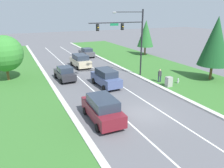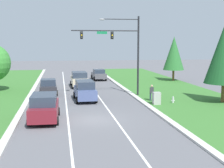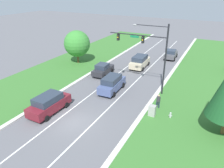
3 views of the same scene
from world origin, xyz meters
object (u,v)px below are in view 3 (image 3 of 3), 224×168
Objects in this scene: champagne_suv at (140,61)px; pedestrian at (158,101)px; traffic_signal_mast at (150,48)px; oak_near_left_tree at (77,44)px; burgundy_suv at (49,104)px; fire_hydrant at (170,115)px; slate_blue_suv at (112,84)px; utility_cabinet at (152,111)px; charcoal_sedan at (103,69)px; graphite_sedan at (171,54)px.

champagne_suv is 13.43m from pedestrian.
traffic_signal_mast is 1.74× the size of champagne_suv.
champagne_suv is 0.88× the size of oak_near_left_tree.
fire_hydrant is (11.98, 4.69, -0.69)m from burgundy_suv.
burgundy_suv is (-3.75, -17.84, 0.00)m from champagne_suv.
oak_near_left_tree reaches higher than burgundy_suv.
fire_hydrant is at bearing -21.82° from slate_blue_suv.
champagne_suv is 4.04× the size of utility_cabinet.
utility_cabinet is at bearing -165.36° from fire_hydrant.
fire_hydrant is at bearing 14.64° from utility_cabinet.
burgundy_suv reaches higher than champagne_suv.
oak_near_left_tree is (-10.49, -2.85, 2.46)m from champagne_suv.
burgundy_suv is 11.92m from pedestrian.
oak_near_left_tree is (-6.74, 14.99, 2.46)m from burgundy_suv.
burgundy_suv is at bearing -158.61° from fire_hydrant.
fire_hydrant is at bearing 22.81° from burgundy_suv.
charcoal_sedan reaches higher than graphite_sedan.
utility_cabinet is 1.77× the size of fire_hydrant.
graphite_sedan is 20.87m from fire_hydrant.
slate_blue_suv is (-4.07, -2.02, -4.68)m from traffic_signal_mast.
oak_near_left_tree is (-13.99, -10.02, 2.62)m from graphite_sedan.
champagne_suv is (3.87, 5.72, 0.15)m from charcoal_sedan.
slate_blue_suv is at bearing -52.01° from charcoal_sedan.
oak_near_left_tree reaches higher than pedestrian.
traffic_signal_mast is at bearing -90.91° from graphite_sedan.
charcoal_sedan is 6.91m from champagne_suv.
oak_near_left_tree is at bearing 115.64° from burgundy_suv.
champagne_suv is at bearing 87.53° from slate_blue_suv.
champagne_suv reaches higher than utility_cabinet.
fire_hydrant is (4.23, -5.00, -5.39)m from traffic_signal_mast.
slate_blue_suv reaches higher than pedestrian.
champagne_suv is 18.23m from burgundy_suv.
champagne_suv is 1.01× the size of slate_blue_suv.
burgundy_suv is 8.51m from slate_blue_suv.
graphite_sedan reaches higher than pedestrian.
oak_near_left_tree is at bearing 142.84° from slate_blue_suv.
utility_cabinet is (6.41, -13.62, -0.40)m from champagne_suv.
utility_cabinet is 1.90m from pedestrian.
pedestrian is at bearing -27.63° from oak_near_left_tree.
pedestrian reaches higher than fire_hydrant.
burgundy_suv is 7.25× the size of fire_hydrant.
charcoal_sedan is 0.87× the size of burgundy_suv.
champagne_suv is at bearing 79.56° from burgundy_suv.
pedestrian is at bearing -83.75° from graphite_sedan.
charcoal_sedan is 5.85m from slate_blue_suv.
traffic_signal_mast is 9.56m from charcoal_sedan.
graphite_sedan is at bearing 57.65° from charcoal_sedan.
pedestrian is 2.41× the size of fire_hydrant.
pedestrian is 0.30× the size of oak_near_left_tree.
utility_cabinet is (2.91, -20.79, -0.25)m from graphite_sedan.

